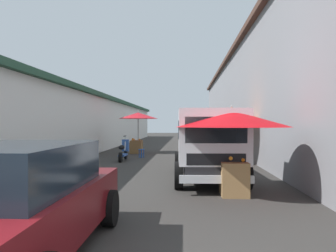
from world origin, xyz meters
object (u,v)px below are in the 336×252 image
at_px(fruit_stall_near_left, 231,118).
at_px(vendor_by_crates, 196,136).
at_px(fruit_stall_far_right, 233,126).
at_px(parked_scooter, 123,151).
at_px(fruit_stall_far_left, 138,122).
at_px(plastic_stool, 141,151).
at_px(delivery_truck, 210,147).
at_px(hatchback_car, 18,201).

height_order(fruit_stall_near_left, vendor_by_crates, fruit_stall_near_left).
bearing_deg(fruit_stall_far_right, parked_scooter, 30.23).
distance_m(fruit_stall_far_left, plastic_stool, 3.01).
bearing_deg(fruit_stall_far_left, fruit_stall_far_right, -159.93).
relative_size(vendor_by_crates, plastic_stool, 3.84).
bearing_deg(plastic_stool, delivery_truck, -157.38).
bearing_deg(plastic_stool, vendor_by_crates, -44.36).
distance_m(fruit_stall_far_right, fruit_stall_far_left, 11.46).
bearing_deg(hatchback_car, plastic_stool, 0.62).
relative_size(hatchback_car, parked_scooter, 2.32).
bearing_deg(parked_scooter, delivery_truck, -147.84).
bearing_deg(fruit_stall_far_right, fruit_stall_far_left, 20.07).
bearing_deg(delivery_truck, plastic_stool, 22.62).
bearing_deg(hatchback_car, fruit_stall_far_left, 2.71).
bearing_deg(fruit_stall_far_left, delivery_truck, -159.99).
bearing_deg(parked_scooter, fruit_stall_far_right, -149.77).
relative_size(fruit_stall_near_left, plastic_stool, 5.67).
height_order(hatchback_car, vendor_by_crates, vendor_by_crates).
height_order(fruit_stall_near_left, plastic_stool, fruit_stall_near_left).
height_order(fruit_stall_far_left, fruit_stall_near_left, fruit_stall_near_left).
bearing_deg(hatchback_car, vendor_by_crates, -10.07).
height_order(fruit_stall_far_left, plastic_stool, fruit_stall_far_left).
relative_size(fruit_stall_far_right, plastic_stool, 6.34).
height_order(fruit_stall_near_left, hatchback_car, fruit_stall_near_left).
xyz_separation_m(fruit_stall_far_left, vendor_by_crates, (0.31, -3.37, -0.85)).
bearing_deg(delivery_truck, fruit_stall_near_left, -14.61).
bearing_deg(fruit_stall_far_left, hatchback_car, -177.29).
xyz_separation_m(fruit_stall_near_left, vendor_by_crates, (5.22, 1.30, -0.96)).
height_order(fruit_stall_far_right, hatchback_car, fruit_stall_far_right).
bearing_deg(vendor_by_crates, plastic_stool, 135.64).
xyz_separation_m(fruit_stall_far_left, hatchback_car, (-14.73, -0.70, -1.08)).
relative_size(fruit_stall_far_right, hatchback_car, 0.70).
xyz_separation_m(fruit_stall_far_right, fruit_stall_near_left, (5.86, -0.73, 0.27)).
bearing_deg(fruit_stall_near_left, fruit_stall_far_left, 43.54).
bearing_deg(hatchback_car, parked_scooter, 4.17).
distance_m(fruit_stall_far_right, vendor_by_crates, 11.11).
height_order(fruit_stall_far_left, hatchback_car, fruit_stall_far_left).
relative_size(fruit_stall_near_left, hatchback_car, 0.63).
distance_m(hatchback_car, parked_scooter, 10.91).
xyz_separation_m(fruit_stall_near_left, hatchback_car, (-9.82, 3.97, -1.19)).
bearing_deg(parked_scooter, plastic_stool, -27.04).
xyz_separation_m(delivery_truck, parked_scooter, (5.66, 3.56, -0.59)).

